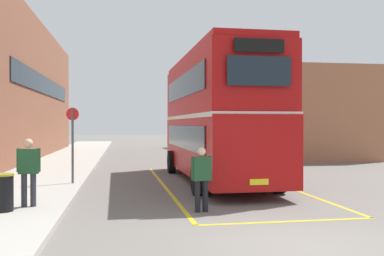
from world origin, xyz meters
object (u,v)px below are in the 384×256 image
bus_stop_sign (73,138)px  single_deck_bus (203,131)px  pedestrian_waiting_near (29,167)px  pedestrian_boarding (201,175)px  double_decker_bus (216,115)px  litter_bin (2,193)px

bus_stop_sign → single_deck_bus: bearing=68.3°
pedestrian_waiting_near → bus_stop_sign: 4.33m
pedestrian_boarding → pedestrian_waiting_near: (-4.22, 0.62, 0.19)m
single_deck_bus → pedestrian_boarding: size_ratio=5.93×
double_decker_bus → bus_stop_sign: bearing=-171.7°
single_deck_bus → double_decker_bus: bearing=-98.9°
double_decker_bus → bus_stop_sign: size_ratio=3.88×
pedestrian_boarding → bus_stop_sign: size_ratio=0.62×
pedestrian_waiting_near → bus_stop_sign: (0.58, 4.25, 0.60)m
litter_bin → bus_stop_sign: bus_stop_sign is taller
pedestrian_waiting_near → bus_stop_sign: bus_stop_sign is taller
bus_stop_sign → litter_bin: bearing=-102.5°
double_decker_bus → litter_bin: double_decker_bus is taller
double_decker_bus → single_deck_bus: (3.20, 20.40, -0.87)m
single_deck_bus → bus_stop_sign: 22.78m
single_deck_bus → bus_stop_sign: (-8.42, -21.16, 0.07)m
double_decker_bus → pedestrian_boarding: bearing=-105.6°
pedestrian_waiting_near → bus_stop_sign: size_ratio=0.64×
single_deck_bus → pedestrian_boarding: single_deck_bus is taller
pedestrian_boarding → litter_bin: pedestrian_boarding is taller
double_decker_bus → bus_stop_sign: 5.33m
pedestrian_boarding → litter_bin: bearing=178.8°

